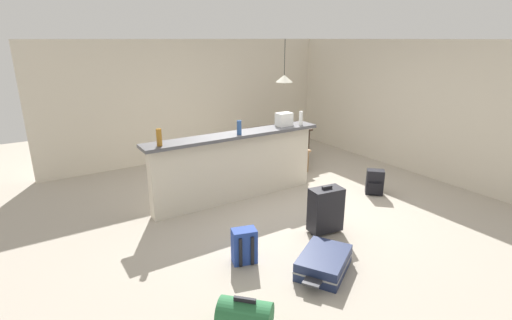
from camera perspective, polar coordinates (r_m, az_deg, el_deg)
name	(u,v)px	position (r m, az deg, el deg)	size (l,w,h in m)	color
ground_plane	(280,202)	(6.24, 3.64, -6.24)	(13.00, 13.00, 0.05)	#ADA393
wall_back	(199,99)	(8.45, -8.60, 8.99)	(6.60, 0.10, 2.50)	beige
wall_right	(396,104)	(8.18, 20.22, 7.82)	(0.10, 6.00, 2.50)	beige
partition_half_wall	(236,168)	(6.10, -3.00, -1.27)	(2.80, 0.20, 1.05)	beige
bar_countertop	(236,135)	(5.94, -3.08, 3.76)	(2.96, 0.40, 0.05)	#4C4C51
bottle_amber	(159,137)	(5.37, -14.32, 3.30)	(0.08, 0.08, 0.24)	#9E661E
bottle_blue	(239,128)	(5.84, -2.54, 4.87)	(0.07, 0.07, 0.22)	#284C89
bottle_white	(301,118)	(6.53, 6.74, 6.25)	(0.07, 0.07, 0.24)	silver
grocery_bag	(284,119)	(6.46, 4.22, 6.11)	(0.26, 0.18, 0.22)	silver
dining_table	(280,133)	(7.90, 3.57, 4.09)	(1.10, 0.80, 0.74)	#332319
dining_chair_near_partition	(295,145)	(7.52, 5.81, 2.28)	(0.43, 0.43, 0.93)	#9E754C
pendant_lamp	(284,78)	(7.67, 4.25, 12.09)	(0.34, 0.34, 0.86)	black
suitcase_flat_navy	(324,263)	(4.49, 10.11, -14.89)	(0.88, 0.78, 0.22)	#1E284C
backpack_blue	(244,246)	(4.55, -1.81, -12.77)	(0.32, 0.30, 0.42)	#233D93
suitcase_upright_black	(326,210)	(5.21, 10.40, -7.32)	(0.47, 0.30, 0.67)	black
backpack_black	(375,183)	(6.70, 17.37, -3.25)	(0.34, 0.34, 0.42)	black
duffel_bag_green	(245,316)	(3.67, -1.67, -22.30)	(0.55, 0.55, 0.34)	#286B3D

